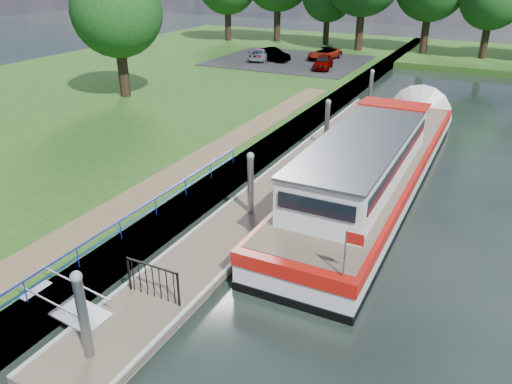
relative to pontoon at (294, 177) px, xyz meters
The scene contains 16 objects.
ground 13.00m from the pontoon, 90.00° to the right, with size 160.00×160.00×0.00m, color black.
riverbank 18.11m from the pontoon, behind, with size 32.00×90.00×0.78m, color #204614.
bank_edge 3.25m from the pontoon, 141.89° to the left, with size 1.10×90.00×0.78m, color #473D2D.
footpath 6.69m from the pontoon, 131.35° to the right, with size 1.60×40.00×0.05m, color brown.
carpark 27.32m from the pontoon, 113.75° to the left, with size 14.00×12.00×0.06m, color black.
blue_fence 10.43m from the pontoon, 105.38° to the right, with size 0.04×18.04×0.72m.
pontoon is the anchor object (origin of this frame).
mooring_piles 1.10m from the pontoon, ahead, with size 0.30×27.30×3.55m.
gangway 12.64m from the pontoon, 98.42° to the right, with size 2.58×1.00×0.92m.
gate_panel 10.84m from the pontoon, 90.00° to the right, with size 1.85×0.05×1.15m.
barge 3.99m from the pontoon, 22.23° to the left, with size 4.36×21.15×4.78m.
bank_tree_a 18.78m from the pontoon, 156.11° to the left, with size 6.12×6.12×9.72m.
car_a 23.48m from the pontoon, 106.46° to the left, with size 1.44×3.58×1.22m, color #999999.
car_b 27.02m from the pontoon, 117.22° to the left, with size 1.28×3.68×1.21m, color #999999.
car_c 27.39m from the pontoon, 119.32° to the left, with size 1.57×3.86×1.12m, color #999999.
car_d 28.18m from the pontoon, 106.77° to the left, with size 1.86×4.04×1.12m, color #999999.
Camera 1 is at (8.22, -7.37, 9.58)m, focal length 35.00 mm.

